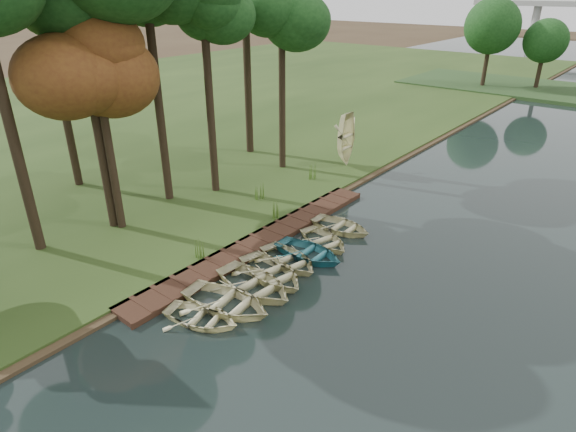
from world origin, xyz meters
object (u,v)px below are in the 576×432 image
Objects in this scene: rowboat_0 at (201,315)px; rowboat_1 at (227,300)px; boardwalk at (261,241)px; rowboat_2 at (255,282)px; stored_rowboat at (346,160)px.

rowboat_1 is at bearing -21.09° from rowboat_0.
boardwalk is at bearing 6.03° from rowboat_0.
rowboat_0 is 2.83m from rowboat_2.
boardwalk is at bearing 42.82° from rowboat_2.
rowboat_2 reaches higher than rowboat_0.
rowboat_1 is 1.62m from rowboat_2.
rowboat_2 reaches higher than boardwalk.
rowboat_2 is 15.83m from stored_rowboat.
rowboat_2 is at bearing -163.67° from stored_rowboat.
stored_rowboat is (-5.20, 14.95, 0.23)m from rowboat_2.
boardwalk is 4.14× the size of rowboat_2.
stored_rowboat reaches higher than rowboat_2.
rowboat_0 is 0.79× the size of rowboat_1.
stored_rowboat reaches higher than rowboat_1.
rowboat_1 is 1.04× the size of stored_rowboat.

